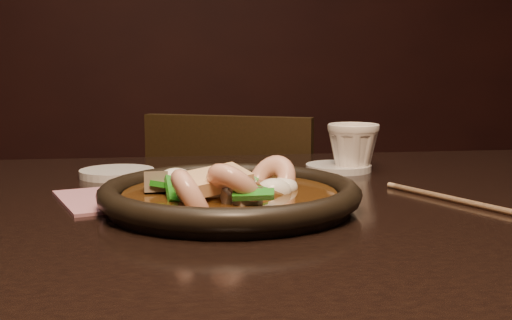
{
  "coord_description": "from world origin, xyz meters",
  "views": [
    {
      "loc": [
        -0.2,
        -0.76,
        0.92
      ],
      "look_at": [
        -0.08,
        0.04,
        0.8
      ],
      "focal_mm": 45.0,
      "sensor_mm": 36.0,
      "label": 1
    }
  ],
  "objects": [
    {
      "name": "chair",
      "position": [
        -0.02,
        0.67,
        0.44
      ],
      "size": [
        0.51,
        0.51,
        0.82
      ],
      "rotation": [
        0.0,
        0.0,
        2.71
      ],
      "color": "black",
      "rests_on": "floor"
    },
    {
      "name": "soy_dish",
      "position": [
        -0.09,
        0.11,
        0.76
      ],
      "size": [
        0.09,
        0.09,
        0.01
      ],
      "primitive_type": "cylinder",
      "color": "silver",
      "rests_on": "table"
    },
    {
      "name": "napkin",
      "position": [
        -0.25,
        0.06,
        0.75
      ],
      "size": [
        0.2,
        0.2,
        0.0
      ],
      "primitive_type": "cube",
      "rotation": [
        0.0,
        0.0,
        0.32
      ],
      "color": "#A86776",
      "rests_on": "table"
    },
    {
      "name": "saucer_right",
      "position": [
        0.08,
        0.24,
        0.76
      ],
      "size": [
        0.11,
        0.11,
        0.01
      ],
      "primitive_type": "cylinder",
      "color": "silver",
      "rests_on": "table"
    },
    {
      "name": "stirfry",
      "position": [
        -0.12,
        -0.02,
        0.77
      ],
      "size": [
        0.2,
        0.18,
        0.07
      ],
      "color": "#381F0A",
      "rests_on": "plate"
    },
    {
      "name": "chopsticks",
      "position": [
        0.17,
        -0.03,
        0.75
      ],
      "size": [
        0.11,
        0.24,
        0.01
      ],
      "rotation": [
        0.0,
        0.0,
        0.41
      ],
      "color": "tan",
      "rests_on": "table"
    },
    {
      "name": "table",
      "position": [
        0.0,
        0.0,
        0.67
      ],
      "size": [
        1.6,
        0.9,
        0.75
      ],
      "color": "black",
      "rests_on": "floor"
    },
    {
      "name": "tea_cup",
      "position": [
        0.1,
        0.23,
        0.79
      ],
      "size": [
        0.1,
        0.09,
        0.08
      ],
      "primitive_type": "imported",
      "rotation": [
        0.0,
        0.0,
        -0.16
      ],
      "color": "white",
      "rests_on": "table"
    },
    {
      "name": "saucer_left",
      "position": [
        -0.27,
        0.24,
        0.76
      ],
      "size": [
        0.11,
        0.11,
        0.01
      ],
      "primitive_type": "cylinder",
      "color": "silver",
      "rests_on": "table"
    },
    {
      "name": "plate",
      "position": [
        -0.12,
        -0.01,
        0.77
      ],
      "size": [
        0.31,
        0.31,
        0.03
      ],
      "color": "black",
      "rests_on": "table"
    }
  ]
}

